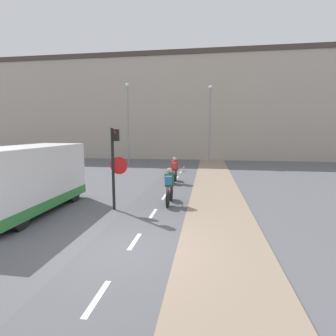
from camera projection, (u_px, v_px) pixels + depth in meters
ground_plane at (129, 250)px, 6.72m from camera, size 120.00×120.00×0.00m
bike_lane at (130, 250)px, 6.73m from camera, size 2.40×60.00×0.02m
sidewalk_strip at (225, 256)px, 6.36m from camera, size 2.40×60.00×0.05m
building_row_background at (191, 108)px, 29.44m from camera, size 60.00×5.20×11.20m
traffic_light_pole at (115, 160)px, 9.94m from camera, size 0.67×0.25×3.15m
street_lamp_far at (128, 116)px, 23.93m from camera, size 0.36×0.36×7.30m
street_lamp_sidewalk at (210, 117)px, 24.10m from camera, size 0.36×0.36×7.13m
cyclist_near at (169, 187)px, 10.82m from camera, size 0.46×1.73×1.53m
cyclist_far at (175, 171)px, 15.30m from camera, size 0.46×1.68×1.53m
van at (28, 180)px, 9.68m from camera, size 1.94×5.11×2.48m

